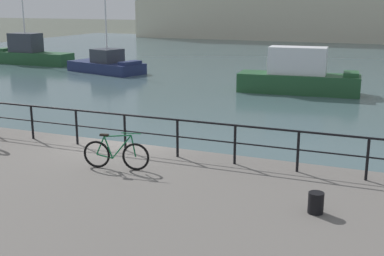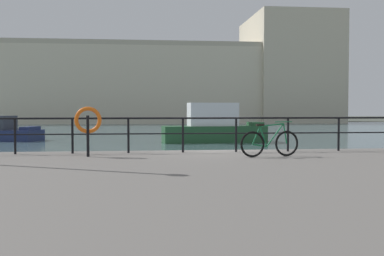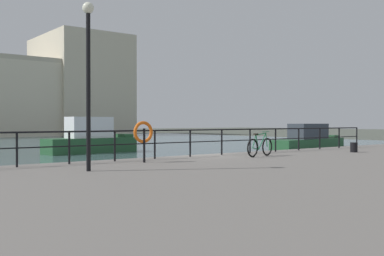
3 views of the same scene
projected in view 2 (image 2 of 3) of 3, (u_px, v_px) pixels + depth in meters
name	position (u px, v px, depth m)	size (l,w,h in m)	color
ground_plane	(214.00, 177.00, 15.34)	(240.00, 240.00, 0.00)	#4C5147
water_basin	(165.00, 132.00, 45.33)	(80.00, 60.00, 0.01)	#476066
quay_promenade	(267.00, 203.00, 8.86)	(56.00, 13.00, 0.88)	slate
harbor_building	(192.00, 82.00, 76.39)	(57.16, 17.33, 17.17)	beige
moored_harbor_tender	(214.00, 127.00, 31.04)	(6.89, 2.48, 2.60)	#23512D
quay_railing	(210.00, 128.00, 14.50)	(21.60, 0.07, 1.08)	black
parked_bicycle	(270.00, 143.00, 13.12)	(1.75, 0.38, 0.98)	black
life_ring_stand	(88.00, 122.00, 13.15)	(0.75, 0.16, 1.40)	black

